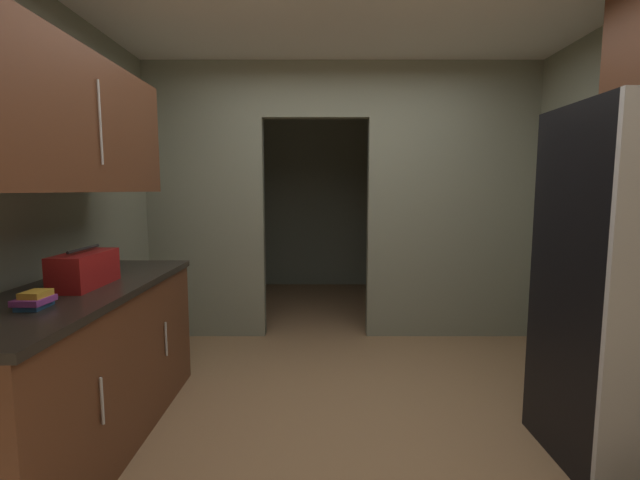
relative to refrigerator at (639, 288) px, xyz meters
The scene contains 9 objects.
ground 1.73m from the refrigerator, 167.93° to the left, with size 20.00×20.00×0.00m, color #93704C.
kitchen_overhead_slab 2.37m from the refrigerator, 150.55° to the left, with size 4.06×7.36×0.06m, color silver.
kitchen_partition 2.45m from the refrigerator, 124.58° to the left, with size 3.66×0.12×2.59m.
adjoining_room_shell 3.95m from the refrigerator, 111.41° to the left, with size 3.66×2.38×2.59m.
refrigerator is the anchor object (origin of this frame).
lower_cabinet_run 2.98m from the refrigerator, behind, with size 0.66×1.85×0.89m.
upper_cabinet_counterside 3.06m from the refrigerator, behind, with size 0.36×1.67×0.71m.
boombox 2.92m from the refrigerator, behind, with size 0.20×0.43×0.21m.
book_stack 2.91m from the refrigerator, behind, with size 0.13×0.16×0.08m.
Camera 1 is at (-0.20, -2.45, 1.41)m, focal length 24.28 mm.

